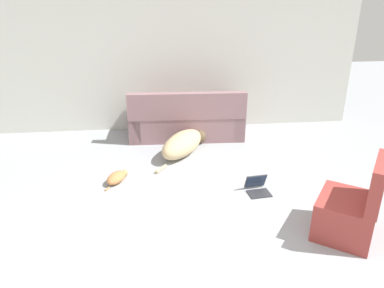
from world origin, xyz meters
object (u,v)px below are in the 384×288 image
(laptop_open, at_px, (257,186))
(dog, at_px, (184,143))
(couch, at_px, (186,122))
(cat, at_px, (117,177))
(side_chair, at_px, (351,210))

(laptop_open, bearing_deg, dog, 116.76)
(couch, xyz_separation_m, cat, (-1.11, -1.57, -0.22))
(side_chair, bearing_deg, couch, -118.28)
(dog, xyz_separation_m, side_chair, (1.57, -2.31, 0.13))
(couch, bearing_deg, cat, 57.28)
(cat, xyz_separation_m, side_chair, (2.57, -1.47, 0.24))
(couch, relative_size, side_chair, 2.16)
(cat, height_order, side_chair, side_chair)
(couch, distance_m, laptop_open, 2.16)
(couch, bearing_deg, laptop_open, 112.53)
(dog, xyz_separation_m, laptop_open, (0.85, -1.29, -0.11))
(dog, relative_size, laptop_open, 3.83)
(laptop_open, bearing_deg, couch, 103.50)
(side_chair, bearing_deg, dog, -109.73)
(laptop_open, bearing_deg, cat, 159.76)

